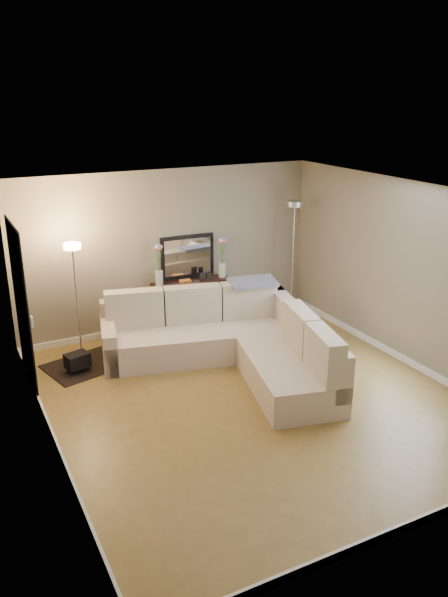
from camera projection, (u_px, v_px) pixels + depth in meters
name	position (u px, v px, depth m)	size (l,w,h in m)	color
floor	(252.00, 398.00, 7.50)	(5.00, 5.50, 0.01)	olive
ceiling	(256.00, 195.00, 6.62)	(5.00, 5.50, 0.01)	white
wall_back	(169.00, 250.00, 9.38)	(5.00, 0.02, 2.60)	gray
wall_front	(420.00, 406.00, 4.74)	(5.00, 0.02, 2.60)	gray
wall_left	(42.00, 340.00, 6.00)	(0.02, 5.50, 2.60)	gray
wall_right	(410.00, 275.00, 8.13)	(0.02, 5.50, 2.60)	gray
baseboard_back	(172.00, 323.00, 9.78)	(5.00, 0.03, 0.10)	white
baseboard_front	(402.00, 528.00, 5.19)	(5.00, 0.03, 0.10)	white
baseboard_left	(56.00, 444.00, 6.43)	(0.03, 5.50, 0.10)	white
baseboard_right	(399.00, 356.00, 8.54)	(0.03, 5.50, 0.10)	white
doorway	(21.00, 307.00, 7.51)	(0.02, 1.20, 2.20)	black
switch_plate	(32.00, 321.00, 6.76)	(0.02, 0.08, 0.12)	white
sectional_sofa	(231.00, 340.00, 8.29)	(2.98, 3.30, 1.00)	beige
throw_blanket	(253.00, 282.00, 8.83)	(0.72, 0.41, 0.05)	slate
console_table	(187.00, 302.00, 9.59)	(1.31, 0.41, 0.80)	black
leaning_mirror	(187.00, 257.00, 9.52)	(0.92, 0.08, 0.72)	black
table_decor	(192.00, 280.00, 9.46)	(0.55, 0.13, 0.13)	#C46722
flower_vase_left	(159.00, 268.00, 9.19)	(0.15, 0.12, 0.68)	silver
flower_vase_right	(222.00, 260.00, 9.62)	(0.15, 0.12, 0.68)	silver
floor_lamp_lit	(75.00, 278.00, 8.26)	(0.30, 0.30, 1.72)	silver
floor_lamp_unlit	(294.00, 236.00, 9.81)	(0.36, 0.36, 2.01)	silver
charcoal_rug	(87.00, 365.00, 8.38)	(1.12, 0.84, 0.01)	black
black_bag	(77.00, 360.00, 8.13)	(0.32, 0.22, 0.21)	black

